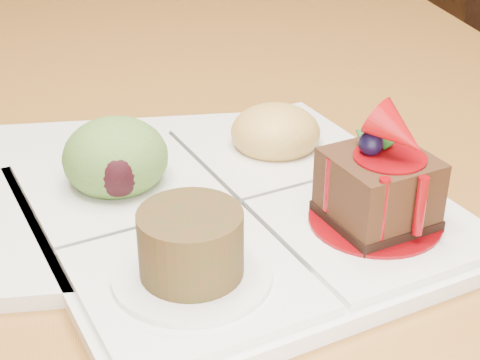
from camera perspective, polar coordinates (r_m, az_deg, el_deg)
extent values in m
cube|color=olive|center=(0.86, -11.27, 7.06)|extent=(1.00, 1.80, 0.04)
cylinder|color=olive|center=(1.84, 2.59, 6.82)|extent=(0.06, 0.06, 0.71)
cube|color=black|center=(1.33, 15.13, 0.80)|extent=(0.46, 0.46, 0.04)
cylinder|color=black|center=(1.26, 11.51, -13.30)|extent=(0.04, 0.04, 0.42)
cylinder|color=black|center=(1.66, 15.82, -2.53)|extent=(0.04, 0.04, 0.42)
cylinder|color=black|center=(1.50, 4.74, -5.03)|extent=(0.04, 0.04, 0.42)
cube|color=silver|center=(0.55, 0.00, -2.66)|extent=(0.36, 0.36, 0.01)
cube|color=silver|center=(0.53, 10.39, -3.48)|extent=(0.17, 0.17, 0.01)
cube|color=silver|center=(0.46, -3.72, -7.80)|extent=(0.17, 0.17, 0.01)
cube|color=silver|center=(0.58, -9.45, -0.31)|extent=(0.17, 0.17, 0.01)
cube|color=silver|center=(0.63, 2.74, 2.57)|extent=(0.17, 0.17, 0.01)
cylinder|color=#6D0408|center=(0.52, 10.43, -3.09)|extent=(0.09, 0.09, 0.00)
cube|color=black|center=(0.52, 10.46, -2.79)|extent=(0.08, 0.08, 0.01)
cube|color=#351E0E|center=(0.51, 10.71, -0.33)|extent=(0.08, 0.08, 0.04)
cylinder|color=#6D0408|center=(0.50, 10.94, 1.88)|extent=(0.05, 0.05, 0.00)
sphere|color=black|center=(0.50, 10.11, 2.82)|extent=(0.02, 0.02, 0.02)
cone|color=#96090C|center=(0.49, 12.16, 3.62)|extent=(0.05, 0.05, 0.04)
cube|color=#144110|center=(0.51, 10.78, 3.18)|extent=(0.02, 0.02, 0.01)
cube|color=#144110|center=(0.51, 9.87, 3.21)|extent=(0.01, 0.02, 0.01)
cylinder|color=#6D0408|center=(0.48, 10.93, -2.34)|extent=(0.01, 0.01, 0.05)
cylinder|color=#6D0408|center=(0.49, 13.83, -1.96)|extent=(0.01, 0.01, 0.04)
cylinder|color=#6D0408|center=(0.50, 6.96, -0.36)|extent=(0.01, 0.01, 0.04)
cylinder|color=silver|center=(0.46, -3.74, -7.30)|extent=(0.10, 0.10, 0.00)
cylinder|color=#452413|center=(0.45, -3.84, -4.91)|extent=(0.06, 0.06, 0.04)
cylinder|color=#431D0E|center=(0.44, -3.90, -3.26)|extent=(0.05, 0.05, 0.00)
ellipsoid|color=#517C32|center=(0.57, -9.63, 1.74)|extent=(0.08, 0.08, 0.06)
ellipsoid|color=black|center=(0.54, -9.44, 0.48)|extent=(0.04, 0.03, 0.04)
ellipsoid|color=gold|center=(0.62, 2.77, 3.70)|extent=(0.08, 0.08, 0.05)
cube|color=red|center=(0.63, 3.90, 4.26)|extent=(0.02, 0.02, 0.02)
cube|color=#4F7319|center=(0.63, 2.95, 4.68)|extent=(0.02, 0.02, 0.02)
cube|color=red|center=(0.63, 1.58, 4.58)|extent=(0.02, 0.02, 0.02)
cube|color=#4F7319|center=(0.62, 1.15, 3.85)|extent=(0.02, 0.02, 0.02)
cube|color=red|center=(0.61, 1.94, 3.59)|extent=(0.02, 0.02, 0.02)
cube|color=#4F7319|center=(0.61, 3.22, 3.46)|extent=(0.02, 0.02, 0.02)
cube|color=red|center=(0.61, 4.55, 3.91)|extent=(0.02, 0.02, 0.02)
cube|color=silver|center=(0.58, -8.00, -0.97)|extent=(0.28, 0.28, 0.01)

